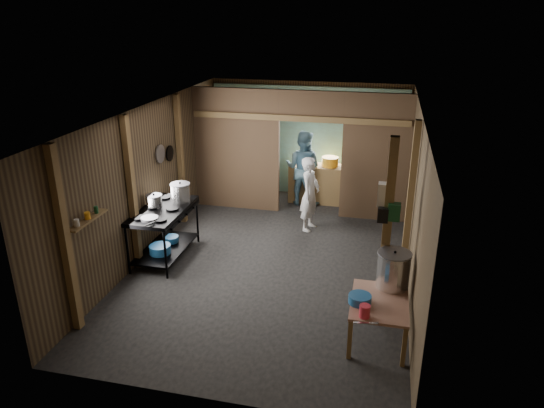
% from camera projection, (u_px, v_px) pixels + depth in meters
% --- Properties ---
extents(floor, '(4.50, 7.00, 0.00)m').
position_uv_depth(floor, '(275.00, 258.00, 8.83)').
color(floor, black).
rests_on(floor, ground).
extents(ceiling, '(4.50, 7.00, 0.00)m').
position_uv_depth(ceiling, '(275.00, 111.00, 7.88)').
color(ceiling, '#4E4943').
rests_on(ceiling, ground).
extents(wall_back, '(4.50, 0.00, 2.60)m').
position_uv_depth(wall_back, '(308.00, 139.00, 11.53)').
color(wall_back, brown).
rests_on(wall_back, ground).
extents(wall_front, '(4.50, 0.00, 2.60)m').
position_uv_depth(wall_front, '(200.00, 299.00, 5.18)').
color(wall_front, brown).
rests_on(wall_front, ground).
extents(wall_left, '(0.00, 7.00, 2.60)m').
position_uv_depth(wall_left, '(150.00, 179.00, 8.82)').
color(wall_left, brown).
rests_on(wall_left, ground).
extents(wall_right, '(0.00, 7.00, 2.60)m').
position_uv_depth(wall_right, '(414.00, 199.00, 7.88)').
color(wall_right, brown).
rests_on(wall_right, ground).
extents(partition_left, '(1.85, 0.10, 2.60)m').
position_uv_depth(partition_left, '(237.00, 150.00, 10.63)').
color(partition_left, brown).
rests_on(partition_left, floor).
extents(partition_right, '(1.35, 0.10, 2.60)m').
position_uv_depth(partition_right, '(376.00, 159.00, 10.02)').
color(partition_right, brown).
rests_on(partition_right, floor).
extents(partition_header, '(1.30, 0.10, 0.60)m').
position_uv_depth(partition_header, '(311.00, 106.00, 9.93)').
color(partition_header, brown).
rests_on(partition_header, wall_back).
extents(turquoise_panel, '(4.40, 0.06, 2.50)m').
position_uv_depth(turquoise_panel, '(308.00, 142.00, 11.49)').
color(turquoise_panel, '#77BEBD').
rests_on(turquoise_panel, wall_back).
extents(back_counter, '(1.20, 0.50, 0.85)m').
position_uv_depth(back_counter, '(316.00, 183.00, 11.29)').
color(back_counter, brown).
rests_on(back_counter, floor).
extents(wall_clock, '(0.20, 0.03, 0.20)m').
position_uv_depth(wall_clock, '(319.00, 114.00, 11.17)').
color(wall_clock, silver).
rests_on(wall_clock, wall_back).
extents(post_left_a, '(0.10, 0.12, 2.60)m').
position_uv_depth(post_left_a, '(65.00, 242.00, 6.45)').
color(post_left_a, brown).
rests_on(post_left_a, floor).
extents(post_left_b, '(0.10, 0.12, 2.60)m').
position_uv_depth(post_left_b, '(132.00, 195.00, 8.08)').
color(post_left_b, brown).
rests_on(post_left_b, floor).
extents(post_left_c, '(0.10, 0.12, 2.60)m').
position_uv_depth(post_left_c, '(180.00, 160.00, 9.90)').
color(post_left_c, brown).
rests_on(post_left_c, floor).
extents(post_right, '(0.10, 0.12, 2.60)m').
position_uv_depth(post_right, '(410.00, 203.00, 7.71)').
color(post_right, brown).
rests_on(post_right, floor).
extents(post_free, '(0.12, 0.12, 2.60)m').
position_uv_depth(post_free, '(387.00, 230.00, 6.79)').
color(post_free, brown).
rests_on(post_free, floor).
extents(cross_beam, '(4.40, 0.12, 0.12)m').
position_uv_depth(cross_beam, '(298.00, 118.00, 10.03)').
color(cross_beam, brown).
rests_on(cross_beam, wall_left).
extents(pan_lid_big, '(0.03, 0.34, 0.34)m').
position_uv_depth(pan_lid_big, '(160.00, 154.00, 9.05)').
color(pan_lid_big, slate).
rests_on(pan_lid_big, wall_left).
extents(pan_lid_small, '(0.03, 0.30, 0.30)m').
position_uv_depth(pan_lid_small, '(170.00, 153.00, 9.45)').
color(pan_lid_small, black).
rests_on(pan_lid_small, wall_left).
extents(wall_shelf, '(0.14, 0.80, 0.03)m').
position_uv_depth(wall_shelf, '(88.00, 220.00, 6.86)').
color(wall_shelf, brown).
rests_on(wall_shelf, wall_left).
extents(jar_white, '(0.07, 0.07, 0.10)m').
position_uv_depth(jar_white, '(77.00, 223.00, 6.61)').
color(jar_white, silver).
rests_on(jar_white, wall_shelf).
extents(jar_yellow, '(0.08, 0.08, 0.10)m').
position_uv_depth(jar_yellow, '(87.00, 216.00, 6.84)').
color(jar_yellow, orange).
rests_on(jar_yellow, wall_shelf).
extents(jar_green, '(0.06, 0.06, 0.10)m').
position_uv_depth(jar_green, '(96.00, 210.00, 7.04)').
color(jar_green, '#144926').
rests_on(jar_green, wall_shelf).
extents(bag_white, '(0.22, 0.15, 0.32)m').
position_uv_depth(bag_white, '(386.00, 195.00, 6.69)').
color(bag_white, silver).
rests_on(bag_white, post_free).
extents(bag_green, '(0.16, 0.12, 0.24)m').
position_uv_depth(bag_green, '(394.00, 212.00, 6.61)').
color(bag_green, '#144926').
rests_on(bag_green, post_free).
extents(bag_black, '(0.14, 0.10, 0.20)m').
position_uv_depth(bag_black, '(383.00, 215.00, 6.64)').
color(bag_black, black).
rests_on(bag_black, post_free).
extents(gas_range, '(0.79, 1.54, 0.91)m').
position_uv_depth(gas_range, '(165.00, 233.00, 8.72)').
color(gas_range, black).
rests_on(gas_range, floor).
extents(prep_table, '(0.73, 1.00, 0.59)m').
position_uv_depth(prep_table, '(378.00, 320.00, 6.56)').
color(prep_table, '#9E6C57').
rests_on(prep_table, floor).
extents(stove_pot_large, '(0.45, 0.45, 0.35)m').
position_uv_depth(stove_pot_large, '(181.00, 193.00, 8.83)').
color(stove_pot_large, silver).
rests_on(stove_pot_large, gas_range).
extents(stove_pot_med, '(0.33, 0.33, 0.24)m').
position_uv_depth(stove_pot_med, '(154.00, 201.00, 8.60)').
color(stove_pot_med, silver).
rests_on(stove_pot_med, gas_range).
extents(frying_pan, '(0.47, 0.58, 0.07)m').
position_uv_depth(frying_pan, '(150.00, 219.00, 8.10)').
color(frying_pan, slate).
rests_on(frying_pan, gas_range).
extents(blue_tub_front, '(0.36, 0.36, 0.15)m').
position_uv_depth(blue_tub_front, '(160.00, 249.00, 8.59)').
color(blue_tub_front, '#1E5893').
rests_on(blue_tub_front, gas_range).
extents(blue_tub_back, '(0.27, 0.27, 0.11)m').
position_uv_depth(blue_tub_back, '(171.00, 239.00, 9.02)').
color(blue_tub_back, '#1E5893').
rests_on(blue_tub_back, gas_range).
extents(stock_pot, '(0.58, 0.58, 0.53)m').
position_uv_depth(stock_pot, '(393.00, 270.00, 6.70)').
color(stock_pot, silver).
rests_on(stock_pot, prep_table).
extents(wash_basin, '(0.36, 0.36, 0.11)m').
position_uv_depth(wash_basin, '(360.00, 299.00, 6.39)').
color(wash_basin, '#1E5893').
rests_on(wash_basin, prep_table).
extents(pink_bucket, '(0.14, 0.14, 0.16)m').
position_uv_depth(pink_bucket, '(365.00, 311.00, 6.09)').
color(pink_bucket, red).
rests_on(pink_bucket, prep_table).
extents(knife, '(0.30, 0.08, 0.01)m').
position_uv_depth(knife, '(366.00, 323.00, 5.99)').
color(knife, silver).
rests_on(knife, prep_table).
extents(yellow_tub, '(0.37, 0.37, 0.21)m').
position_uv_depth(yellow_tub, '(330.00, 162.00, 11.03)').
color(yellow_tub, orange).
rests_on(yellow_tub, back_counter).
extents(cook, '(0.45, 0.60, 1.47)m').
position_uv_depth(cook, '(310.00, 194.00, 9.74)').
color(cook, white).
rests_on(cook, floor).
extents(worker_back, '(0.91, 0.76, 1.66)m').
position_uv_depth(worker_back, '(303.00, 168.00, 11.00)').
color(worker_back, '#58839A').
rests_on(worker_back, floor).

